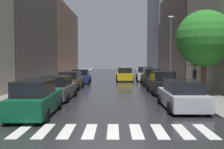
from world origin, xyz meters
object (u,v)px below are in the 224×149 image
Objects in this scene: parked_car_right_nearest at (182,95)px; pedestrian_foreground at (195,70)px; parked_car_left_second at (57,88)px; parked_car_right_second at (162,83)px; parked_car_left_nearest at (35,99)px; street_tree_right at (204,38)px; taxi_midroad at (124,75)px; parked_car_right_third at (152,77)px; parked_car_right_fourth at (144,74)px; lamp_post_right at (171,45)px; parked_car_left_fourth at (81,76)px; parked_car_left_third at (71,81)px.

pedestrian_foreground is (3.58, 9.94, 0.98)m from parked_car_right_nearest.
parked_car_left_second is at bearing -85.00° from pedestrian_foreground.
pedestrian_foreground reaches higher than parked_car_right_second.
street_tree_right is (10.43, 6.68, 3.42)m from parked_car_left_nearest.
taxi_midroad is at bearing -169.99° from pedestrian_foreground.
parked_car_right_third is 0.84× the size of parked_car_right_fourth.
parked_car_left_nearest is 12.85m from street_tree_right.
lamp_post_right reaches higher than parked_car_right_second.
taxi_midroad is (5.14, 20.46, -0.06)m from parked_car_left_nearest.
parked_car_left_fourth is (0.13, 12.18, -0.03)m from parked_car_left_second.
pedestrian_foreground is (6.11, -8.72, 0.98)m from taxi_midroad.
parked_car_left_third is at bearing -167.71° from lamp_post_right.
parked_car_right_fourth reaches higher than parked_car_left_fourth.
parked_car_right_nearest is 2.26× the size of pedestrian_foreground.
street_tree_right is at bearing -80.31° from parked_car_left_second.
parked_car_right_second reaches higher than parked_car_left_fourth.
street_tree_right is at bearing -138.04° from parked_car_left_fourth.
parked_car_right_nearest is 6.72m from parked_car_right_second.
parked_car_left_fourth is 0.93× the size of parked_car_right_second.
parked_car_right_fourth is at bearing -24.44° from parked_car_left_second.
taxi_midroad is at bearing 11.12° from parked_car_right_second.
parked_car_left_nearest reaches higher than parked_car_right_third.
lamp_post_right is at bearing -114.30° from parked_car_left_fourth.
taxi_midroad reaches higher than parked_car_right_fourth.
lamp_post_right is (-1.03, 6.91, -0.19)m from street_tree_right.
parked_car_left_nearest is at bearing 152.12° from parked_car_right_third.
parked_car_right_second is at bearing -0.29° from parked_car_right_nearest.
parked_car_right_fourth is at bearing 103.68° from lamp_post_right.
parked_car_right_fourth is (7.54, 3.36, 0.07)m from parked_car_left_fourth.
parked_car_right_third is 0.66× the size of street_tree_right.
parked_car_left_second is 11.11m from street_tree_right.
taxi_midroad is at bearing 7.59° from parked_car_right_nearest.
parked_car_left_fourth is (0.23, 5.90, -0.02)m from parked_car_left_third.
parked_car_right_second is (7.71, 3.29, 0.08)m from parked_car_left_second.
lamp_post_right reaches higher than parked_car_left_nearest.
pedestrian_foreground is at bearing -86.83° from parked_car_left_third.
parked_car_left_second is 16.08m from taxi_midroad.
street_tree_right reaches higher than pedestrian_foreground.
pedestrian_foreground is at bearing -132.50° from parked_car_right_third.
street_tree_right is (10.55, -4.84, 3.50)m from parked_car_left_third.
lamp_post_right is at bearing -19.55° from parked_car_right_second.
parked_car_left_third is 1.01× the size of parked_car_left_fourth.
parked_car_left_fourth is at bearing 133.87° from street_tree_right.
parked_car_right_nearest is 1.16× the size of parked_car_right_third.
parked_car_left_fourth is (0.12, 17.41, -0.09)m from parked_car_left_nearest.
lamp_post_right is at bearing -46.59° from parked_car_left_second.
taxi_midroad reaches higher than parked_car_right_second.
street_tree_right is at bearing -29.58° from parked_car_right_nearest.
parked_car_right_third is at bearing 141.18° from lamp_post_right.
parked_car_left_fourth is 0.71× the size of street_tree_right.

